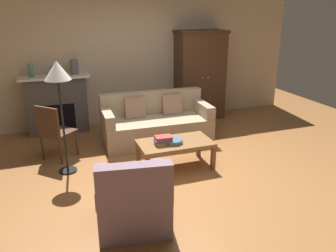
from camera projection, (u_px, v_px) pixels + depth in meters
ground_plane at (176, 170)px, 5.03m from camera, size 9.60×9.60×0.00m
back_wall at (131, 55)px, 6.82m from camera, size 7.20×0.10×2.80m
fireplace at (57, 104)px, 6.38m from camera, size 1.26×0.48×1.12m
armoire at (200, 75)px, 7.13m from camera, size 1.06×0.57×1.87m
couch at (156, 124)px, 6.05m from camera, size 1.94×0.90×0.86m
coffee_table at (175, 145)px, 5.00m from camera, size 1.10×0.60×0.42m
fruit_bowl at (173, 141)px, 4.92m from camera, size 0.28×0.28×0.06m
book_stack at (163, 140)px, 4.87m from camera, size 0.26×0.19×0.12m
mantel_vase_jade at (31, 70)px, 6.02m from camera, size 0.10×0.10×0.23m
mantel_vase_terracotta at (53, 71)px, 6.16m from camera, size 0.12×0.12×0.17m
mantel_vase_slate at (74, 67)px, 6.26m from camera, size 0.15×0.15×0.27m
armchair_near_left at (133, 201)px, 3.64m from camera, size 0.88×0.88×0.88m
side_chair_wooden at (54, 129)px, 5.22m from camera, size 0.62×0.62×0.90m
floor_lamp at (58, 77)px, 4.52m from camera, size 0.36×0.36×1.64m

